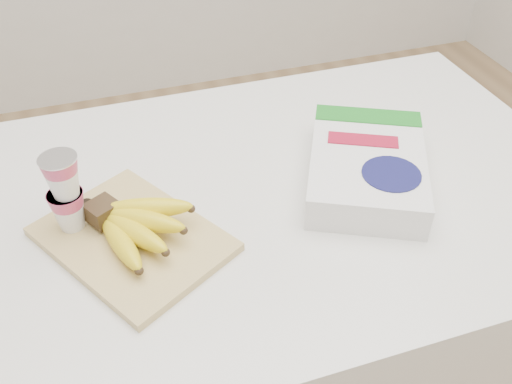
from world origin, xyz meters
TOP-DOWN VIEW (x-y plane):
  - table at (0.00, 0.00)m, footprint 1.17×0.78m
  - cutting_board at (-0.27, -0.06)m, footprint 0.34×0.37m
  - bananas at (-0.27, -0.06)m, footprint 0.18×0.18m
  - yogurt_stack at (-0.36, -0.01)m, footprint 0.06×0.06m
  - cereal_box at (0.16, -0.03)m, footprint 0.32×0.36m

SIDE VIEW (x-z plane):
  - table at x=0.00m, z-range 0.00..0.88m
  - cutting_board at x=-0.27m, z-range 0.88..0.89m
  - cereal_box at x=0.16m, z-range 0.88..0.94m
  - bananas at x=-0.27m, z-range 0.89..0.95m
  - yogurt_stack at x=-0.36m, z-range 0.90..1.04m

